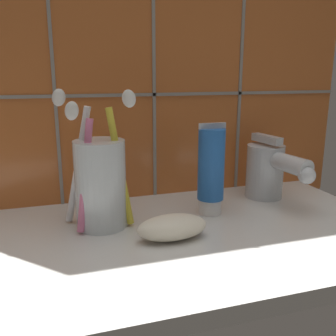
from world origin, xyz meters
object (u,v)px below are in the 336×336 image
object	(u,v)px
toothbrush_cup	(100,181)
soap_bar	(172,227)
toothpaste_tube	(211,170)
sink_faucet	(269,169)

from	to	relation	value
toothbrush_cup	soap_bar	bearing A→B (deg)	-41.51
toothbrush_cup	toothpaste_tube	distance (cm)	15.55
toothpaste_tube	sink_faucet	world-z (taller)	toothpaste_tube
toothbrush_cup	soap_bar	distance (cm)	11.17
sink_faucet	soap_bar	bearing A→B (deg)	-70.40
toothbrush_cup	sink_faucet	size ratio (longest dim) A/B	1.37
soap_bar	sink_faucet	bearing A→B (deg)	27.37
toothbrush_cup	toothpaste_tube	xyz separation A→B (cm)	(15.55, 0.02, 0.29)
toothbrush_cup	sink_faucet	bearing A→B (deg)	7.04
soap_bar	toothbrush_cup	bearing A→B (deg)	138.49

